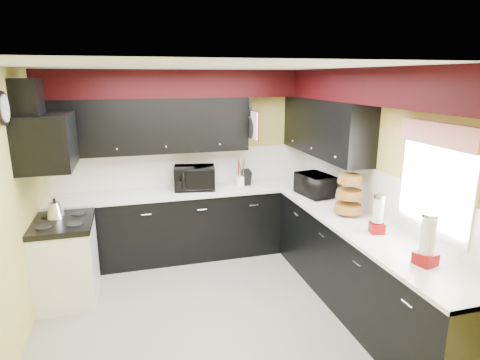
# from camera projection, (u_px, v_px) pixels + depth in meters

# --- Properties ---
(ground) EXTENTS (3.60, 3.60, 0.00)m
(ground) POSITION_uv_depth(u_px,v_px,m) (215.00, 314.00, 4.21)
(ground) COLOR gray
(ground) RESTS_ON ground
(wall_back) EXTENTS (3.60, 0.06, 2.50)m
(wall_back) POSITION_uv_depth(u_px,v_px,m) (186.00, 163.00, 5.57)
(wall_back) COLOR #E0C666
(wall_back) RESTS_ON ground
(wall_right) EXTENTS (0.06, 3.60, 2.50)m
(wall_right) POSITION_uv_depth(u_px,v_px,m) (375.00, 187.00, 4.36)
(wall_right) COLOR #E0C666
(wall_right) RESTS_ON ground
(wall_left) EXTENTS (0.06, 3.60, 2.50)m
(wall_left) POSITION_uv_depth(u_px,v_px,m) (7.00, 217.00, 3.43)
(wall_left) COLOR #E0C666
(wall_left) RESTS_ON ground
(ceiling) EXTENTS (3.60, 3.60, 0.06)m
(ceiling) POSITION_uv_depth(u_px,v_px,m) (210.00, 67.00, 3.58)
(ceiling) COLOR white
(ceiling) RESTS_ON wall_back
(cab_back) EXTENTS (3.60, 0.60, 0.90)m
(cab_back) POSITION_uv_depth(u_px,v_px,m) (191.00, 224.00, 5.49)
(cab_back) COLOR black
(cab_back) RESTS_ON ground
(cab_right) EXTENTS (0.60, 3.00, 0.90)m
(cab_right) POSITION_uv_depth(u_px,v_px,m) (360.00, 270.00, 4.21)
(cab_right) COLOR black
(cab_right) RESTS_ON ground
(counter_back) EXTENTS (3.62, 0.64, 0.04)m
(counter_back) POSITION_uv_depth(u_px,v_px,m) (190.00, 191.00, 5.38)
(counter_back) COLOR white
(counter_back) RESTS_ON cab_back
(counter_right) EXTENTS (0.64, 3.02, 0.04)m
(counter_right) POSITION_uv_depth(u_px,v_px,m) (363.00, 228.00, 4.09)
(counter_right) COLOR white
(counter_right) RESTS_ON cab_right
(splash_back) EXTENTS (3.60, 0.02, 0.50)m
(splash_back) POSITION_uv_depth(u_px,v_px,m) (186.00, 167.00, 5.58)
(splash_back) COLOR white
(splash_back) RESTS_ON counter_back
(splash_right) EXTENTS (0.02, 3.60, 0.50)m
(splash_right) POSITION_uv_depth(u_px,v_px,m) (373.00, 192.00, 4.38)
(splash_right) COLOR white
(splash_right) RESTS_ON counter_right
(upper_back) EXTENTS (2.60, 0.35, 0.70)m
(upper_back) POSITION_uv_depth(u_px,v_px,m) (148.00, 126.00, 5.14)
(upper_back) COLOR black
(upper_back) RESTS_ON wall_back
(upper_right) EXTENTS (0.35, 1.80, 0.70)m
(upper_right) POSITION_uv_depth(u_px,v_px,m) (324.00, 127.00, 5.02)
(upper_right) COLOR black
(upper_right) RESTS_ON wall_right
(soffit_back) EXTENTS (3.60, 0.36, 0.35)m
(soffit_back) POSITION_uv_depth(u_px,v_px,m) (185.00, 84.00, 5.13)
(soffit_back) COLOR black
(soffit_back) RESTS_ON wall_back
(soffit_right) EXTENTS (0.36, 3.24, 0.35)m
(soffit_right) POSITION_uv_depth(u_px,v_px,m) (379.00, 86.00, 3.88)
(soffit_right) COLOR black
(soffit_right) RESTS_ON wall_right
(stove) EXTENTS (0.60, 0.75, 0.86)m
(stove) POSITION_uv_depth(u_px,v_px,m) (67.00, 263.00, 4.41)
(stove) COLOR white
(stove) RESTS_ON ground
(cooktop) EXTENTS (0.62, 0.77, 0.06)m
(cooktop) POSITION_uv_depth(u_px,v_px,m) (62.00, 223.00, 4.29)
(cooktop) COLOR black
(cooktop) RESTS_ON stove
(hood) EXTENTS (0.50, 0.78, 0.55)m
(hood) POSITION_uv_depth(u_px,v_px,m) (47.00, 141.00, 4.06)
(hood) COLOR black
(hood) RESTS_ON wall_left
(hood_duct) EXTENTS (0.24, 0.40, 0.40)m
(hood_duct) POSITION_uv_depth(u_px,v_px,m) (27.00, 99.00, 3.92)
(hood_duct) COLOR black
(hood_duct) RESTS_ON wall_left
(window) EXTENTS (0.03, 0.86, 0.96)m
(window) POSITION_uv_depth(u_px,v_px,m) (437.00, 180.00, 3.45)
(window) COLOR white
(window) RESTS_ON wall_right
(valance) EXTENTS (0.04, 0.88, 0.20)m
(valance) POSITION_uv_depth(u_px,v_px,m) (437.00, 134.00, 3.33)
(valance) COLOR red
(valance) RESTS_ON wall_right
(pan_top) EXTENTS (0.03, 0.22, 0.40)m
(pan_top) POSITION_uv_depth(u_px,v_px,m) (248.00, 108.00, 5.36)
(pan_top) COLOR black
(pan_top) RESTS_ON upper_back
(pan_mid) EXTENTS (0.03, 0.28, 0.46)m
(pan_mid) POSITION_uv_depth(u_px,v_px,m) (251.00, 128.00, 5.31)
(pan_mid) COLOR black
(pan_mid) RESTS_ON upper_back
(pan_low) EXTENTS (0.03, 0.24, 0.42)m
(pan_low) POSITION_uv_depth(u_px,v_px,m) (245.00, 128.00, 5.56)
(pan_low) COLOR black
(pan_low) RESTS_ON upper_back
(cut_board) EXTENTS (0.03, 0.26, 0.35)m
(cut_board) POSITION_uv_depth(u_px,v_px,m) (254.00, 125.00, 5.18)
(cut_board) COLOR white
(cut_board) RESTS_ON upper_back
(baskets) EXTENTS (0.27, 0.27, 0.50)m
(baskets) POSITION_uv_depth(u_px,v_px,m) (349.00, 194.00, 4.36)
(baskets) COLOR brown
(baskets) RESTS_ON upper_right
(clock) EXTENTS (0.03, 0.30, 0.30)m
(clock) POSITION_uv_depth(u_px,v_px,m) (3.00, 108.00, 3.44)
(clock) COLOR black
(clock) RESTS_ON wall_left
(deco_plate) EXTENTS (0.03, 0.24, 0.24)m
(deco_plate) POSITION_uv_depth(u_px,v_px,m) (402.00, 95.00, 3.78)
(deco_plate) COLOR white
(deco_plate) RESTS_ON wall_right
(toaster_oven) EXTENTS (0.60, 0.52, 0.31)m
(toaster_oven) POSITION_uv_depth(u_px,v_px,m) (195.00, 178.00, 5.38)
(toaster_oven) COLOR black
(toaster_oven) RESTS_ON counter_back
(microwave) EXTENTS (0.41, 0.55, 0.28)m
(microwave) POSITION_uv_depth(u_px,v_px,m) (315.00, 185.00, 5.10)
(microwave) COLOR black
(microwave) RESTS_ON counter_right
(utensil_crock) EXTENTS (0.13, 0.13, 0.14)m
(utensil_crock) POSITION_uv_depth(u_px,v_px,m) (241.00, 181.00, 5.57)
(utensil_crock) COLOR white
(utensil_crock) RESTS_ON counter_back
(knife_block) EXTENTS (0.11, 0.15, 0.22)m
(knife_block) POSITION_uv_depth(u_px,v_px,m) (246.00, 178.00, 5.57)
(knife_block) COLOR black
(knife_block) RESTS_ON counter_back
(kettle) EXTENTS (0.23, 0.23, 0.17)m
(kettle) POSITION_uv_depth(u_px,v_px,m) (55.00, 210.00, 4.37)
(kettle) COLOR silver
(kettle) RESTS_ON cooktop
(dispenser_a) EXTENTS (0.16, 0.16, 0.35)m
(dispenser_a) POSITION_uv_depth(u_px,v_px,m) (378.00, 216.00, 3.86)
(dispenser_a) COLOR maroon
(dispenser_a) RESTS_ON counter_right
(dispenser_b) EXTENTS (0.19, 0.19, 0.41)m
(dispenser_b) POSITION_uv_depth(u_px,v_px,m) (428.00, 241.00, 3.19)
(dispenser_b) COLOR #5C0600
(dispenser_b) RESTS_ON counter_right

